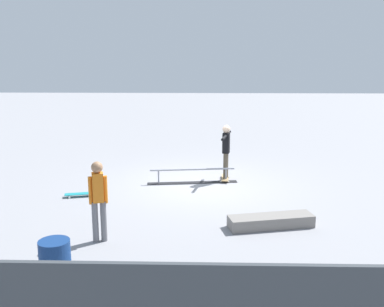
{
  "coord_description": "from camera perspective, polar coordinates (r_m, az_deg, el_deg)",
  "views": [
    {
      "loc": [
        -0.03,
        12.74,
        3.77
      ],
      "look_at": [
        0.3,
        0.41,
        1.0
      ],
      "focal_mm": 42.36,
      "sensor_mm": 36.0,
      "label": 1
    }
  ],
  "objects": [
    {
      "name": "ground_plane",
      "position": [
        13.29,
        1.33,
        -3.83
      ],
      "size": [
        60.0,
        60.0,
        0.0
      ],
      "primitive_type": "plane",
      "color": "gray"
    },
    {
      "name": "grind_rail",
      "position": [
        13.33,
        0.06,
        -2.93
      ],
      "size": [
        2.66,
        0.56,
        0.43
      ],
      "rotation": [
        0.0,
        0.0,
        0.12
      ],
      "color": "black",
      "rests_on": "ground_plane"
    },
    {
      "name": "skate_ledge",
      "position": [
        10.22,
        9.9,
        -8.41
      ],
      "size": [
        1.94,
        0.89,
        0.27
      ],
      "primitive_type": "cube",
      "rotation": [
        0.0,
        0.0,
        0.22
      ],
      "color": "gray",
      "rests_on": "ground_plane"
    },
    {
      "name": "skater_main",
      "position": [
        13.42,
        4.31,
        0.6
      ],
      "size": [
        0.36,
        1.34,
        1.68
      ],
      "rotation": [
        0.0,
        0.0,
        1.36
      ],
      "color": "brown",
      "rests_on": "ground_plane"
    },
    {
      "name": "skateboard_main",
      "position": [
        13.68,
        4.17,
        -3.06
      ],
      "size": [
        0.28,
        0.81,
        0.09
      ],
      "rotation": [
        0.0,
        0.0,
        4.67
      ],
      "color": "tan",
      "rests_on": "ground_plane"
    },
    {
      "name": "bystander_orange_shirt",
      "position": [
        9.27,
        -11.71,
        -5.38
      ],
      "size": [
        0.38,
        0.24,
        1.67
      ],
      "rotation": [
        0.0,
        0.0,
        0.27
      ],
      "color": "slate",
      "rests_on": "ground_plane"
    },
    {
      "name": "loose_skateboard_teal",
      "position": [
        12.47,
        -13.92,
        -4.97
      ],
      "size": [
        0.82,
        0.4,
        0.09
      ],
      "rotation": [
        0.0,
        0.0,
        3.38
      ],
      "color": "teal",
      "rests_on": "ground_plane"
    },
    {
      "name": "trash_bin",
      "position": [
        7.69,
        -16.79,
        -13.53
      ],
      "size": [
        0.49,
        0.49,
        0.89
      ],
      "primitive_type": "cylinder",
      "color": "navy",
      "rests_on": "ground_plane"
    }
  ]
}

